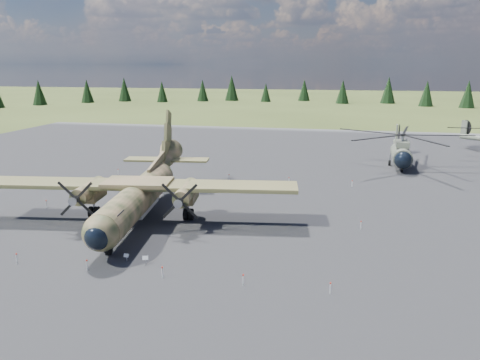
# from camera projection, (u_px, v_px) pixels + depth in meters

# --- Properties ---
(ground) EXTENTS (500.00, 500.00, 0.00)m
(ground) POSITION_uv_depth(u_px,v_px,m) (193.00, 218.00, 47.25)
(ground) COLOR #525F2A
(ground) RESTS_ON ground
(apron) EXTENTS (120.00, 120.00, 0.04)m
(apron) POSITION_uv_depth(u_px,v_px,m) (218.00, 192.00, 56.74)
(apron) COLOR #515256
(apron) RESTS_ON ground
(transport_plane) EXTENTS (31.21, 28.17, 10.27)m
(transport_plane) POSITION_uv_depth(u_px,v_px,m) (141.00, 189.00, 46.86)
(transport_plane) COLOR #353F22
(transport_plane) RESTS_ON ground
(helicopter_near) EXTENTS (21.35, 24.58, 5.20)m
(helicopter_near) POSITION_uv_depth(u_px,v_px,m) (402.00, 143.00, 69.28)
(helicopter_near) COLOR #646759
(helicopter_near) RESTS_ON ground
(info_placard_left) EXTENTS (0.42, 0.20, 0.64)m
(info_placard_left) POSITION_uv_depth(u_px,v_px,m) (126.00, 256.00, 36.74)
(info_placard_left) COLOR gray
(info_placard_left) RESTS_ON ground
(info_placard_right) EXTENTS (0.48, 0.32, 0.70)m
(info_placard_right) POSITION_uv_depth(u_px,v_px,m) (145.00, 259.00, 36.19)
(info_placard_right) COLOR gray
(info_placard_right) RESTS_ON ground
(barrier_fence) EXTENTS (33.12, 29.62, 0.85)m
(barrier_fence) POSITION_uv_depth(u_px,v_px,m) (188.00, 213.00, 47.14)
(barrier_fence) COLOR silver
(barrier_fence) RESTS_ON ground
(treeline) EXTENTS (325.07, 324.22, 10.80)m
(treeline) POSITION_uv_depth(u_px,v_px,m) (259.00, 171.00, 46.51)
(treeline) COLOR black
(treeline) RESTS_ON ground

